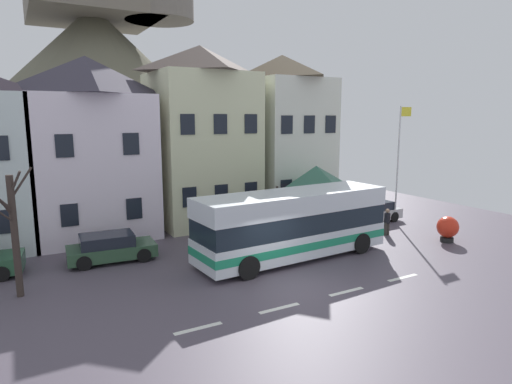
% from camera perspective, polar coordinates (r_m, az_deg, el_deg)
% --- Properties ---
extents(ground_plane, '(40.00, 60.00, 0.07)m').
position_cam_1_polar(ground_plane, '(17.56, 4.74, -12.23)').
color(ground_plane, '#514855').
extents(townhouse_01, '(6.22, 5.44, 9.70)m').
position_cam_1_polar(townhouse_01, '(25.50, -20.76, 5.35)').
color(townhouse_01, white).
rests_on(townhouse_01, ground_plane).
extents(townhouse_02, '(5.77, 5.63, 10.73)m').
position_cam_1_polar(townhouse_02, '(27.29, -7.10, 7.24)').
color(townhouse_02, beige).
rests_on(townhouse_02, ground_plane).
extents(townhouse_03, '(5.00, 6.46, 10.62)m').
position_cam_1_polar(townhouse_03, '(30.46, 3.34, 7.45)').
color(townhouse_03, silver).
rests_on(townhouse_03, ground_plane).
extents(hilltop_castle, '(34.38, 34.38, 22.44)m').
position_cam_1_polar(hilltop_castle, '(44.86, -19.86, 12.12)').
color(hilltop_castle, '#5F5C4A').
rests_on(hilltop_castle, ground_plane).
extents(transit_bus, '(9.62, 3.19, 3.14)m').
position_cam_1_polar(transit_bus, '(20.44, 4.86, -4.29)').
color(transit_bus, silver).
rests_on(transit_bus, ground_plane).
extents(bus_shelter, '(3.60, 3.60, 3.71)m').
position_cam_1_polar(bus_shelter, '(25.90, 7.82, 1.92)').
color(bus_shelter, '#473D33').
rests_on(bus_shelter, ground_plane).
extents(parked_car_01, '(4.52, 2.16, 1.27)m').
position_cam_1_polar(parked_car_01, '(28.40, 14.34, -2.54)').
color(parked_car_01, silver).
rests_on(parked_car_01, ground_plane).
extents(parked_car_02, '(3.96, 2.09, 1.27)m').
position_cam_1_polar(parked_car_02, '(21.28, -18.44, -6.89)').
color(parked_car_02, '#315338').
rests_on(parked_car_02, ground_plane).
extents(pedestrian_00, '(0.34, 0.34, 1.51)m').
position_cam_1_polar(pedestrian_00, '(24.80, 11.45, -3.58)').
color(pedestrian_00, '#2D2D38').
rests_on(pedestrian_00, ground_plane).
extents(pedestrian_01, '(0.39, 0.33, 1.50)m').
position_cam_1_polar(pedestrian_01, '(25.49, 16.70, -3.69)').
color(pedestrian_01, '#38332D').
rests_on(pedestrian_01, ground_plane).
extents(public_bench, '(1.68, 0.48, 0.87)m').
position_cam_1_polar(public_bench, '(29.36, 7.87, -2.24)').
color(public_bench, brown).
rests_on(public_bench, ground_plane).
extents(flagpole, '(0.95, 0.10, 7.19)m').
position_cam_1_polar(flagpole, '(28.39, 18.14, 4.49)').
color(flagpole, silver).
rests_on(flagpole, ground_plane).
extents(harbour_buoy, '(1.12, 1.12, 1.37)m').
position_cam_1_polar(harbour_buoy, '(25.24, 23.69, -4.30)').
color(harbour_buoy, black).
rests_on(harbour_buoy, ground_plane).
extents(bare_tree_02, '(1.38, 1.22, 4.77)m').
position_cam_1_polar(bare_tree_02, '(18.03, -28.95, -4.59)').
color(bare_tree_02, '#382D28').
rests_on(bare_tree_02, ground_plane).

